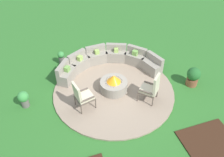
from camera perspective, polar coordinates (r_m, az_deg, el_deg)
ground_plane at (r=8.77m, az=0.42°, el=-3.05°), size 24.00×24.00×0.00m
patio_circle at (r=8.75m, az=0.42°, el=-2.90°), size 4.47×4.47×0.06m
mulch_bed_right at (r=7.80m, az=23.26°, el=-14.70°), size 1.64×1.57×0.04m
fire_pit at (r=8.55m, az=0.43°, el=-1.48°), size 1.01×1.01×0.68m
curved_stone_bench at (r=9.61m, az=-1.02°, el=4.21°), size 4.09×2.04×0.74m
lounge_chair_front_left at (r=7.77m, az=-7.36°, el=-4.13°), size 0.70×0.65×1.10m
lounge_chair_front_right at (r=8.07m, az=9.57°, el=-2.28°), size 0.80×0.82×1.13m
potted_plant_0 at (r=8.52m, az=-20.74°, el=-4.55°), size 0.38×0.38×0.64m
potted_plant_1 at (r=9.29m, az=19.22°, el=0.58°), size 0.51×0.51×0.77m
potted_plant_2 at (r=10.15m, az=-12.25°, el=5.07°), size 0.28×0.28×0.59m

